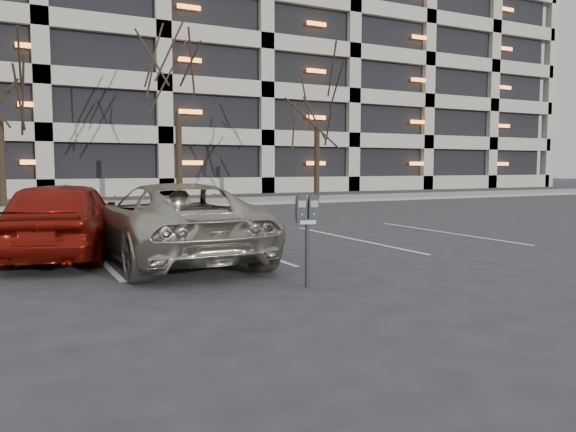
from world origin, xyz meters
The scene contains 9 objects.
ground centered at (0.00, 0.00, 0.00)m, with size 140.00×140.00×0.00m, color #28282B.
sidewalk centered at (0.00, 16.00, 0.06)m, with size 80.00×4.00×0.12m, color gray.
stall_lines centered at (-1.40, 2.30, 0.01)m, with size 16.90×5.20×0.00m.
parking_garage centered at (12.00, 33.84, 9.26)m, with size 52.00×20.00×19.00m.
tree_c centered at (4.00, 16.00, 6.39)m, with size 3.89×3.89×8.84m.
tree_d centered at (11.00, 16.00, 5.83)m, with size 3.55×3.55×8.07m.
parking_meter centered at (0.81, -1.73, 0.96)m, with size 0.34×0.20×1.25m.
suv_silver centered at (-0.25, 1.30, 0.69)m, with size 2.32×4.96×1.38m.
car_red centered at (-1.94, 2.47, 0.72)m, with size 1.69×4.20×1.43m, color maroon.
Camera 1 is at (-2.83, -8.42, 1.65)m, focal length 35.00 mm.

